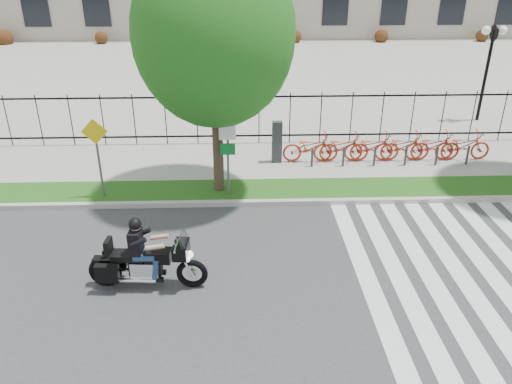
{
  "coord_description": "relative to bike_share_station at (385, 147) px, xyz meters",
  "views": [
    {
      "loc": [
        -0.77,
        -9.4,
        6.94
      ],
      "look_at": [
        -0.33,
        3.0,
        0.97
      ],
      "focal_mm": 35.0,
      "sensor_mm": 36.0,
      "label": 1
    }
  ],
  "objects": [
    {
      "name": "crosswalk_stripes",
      "position": [
        0.38,
        -7.2,
        -0.67
      ],
      "size": [
        5.7,
        8.0,
        0.01
      ],
      "primitive_type": null,
      "color": "silver",
      "rests_on": "ground"
    },
    {
      "name": "street_tree_1",
      "position": [
        -5.88,
        -2.25,
        4.23
      ],
      "size": [
        4.57,
        4.57,
        7.4
      ],
      "color": "#3D2F21",
      "rests_on": "grass_verge"
    },
    {
      "name": "plaza",
      "position": [
        -4.45,
        17.8,
        -0.62
      ],
      "size": [
        80.0,
        34.0,
        0.1
      ],
      "primitive_type": "cube",
      "color": "#A09E96",
      "rests_on": "ground"
    },
    {
      "name": "sidewalk",
      "position": [
        -4.45,
        0.25,
        -0.6
      ],
      "size": [
        60.0,
        3.5,
        0.15
      ],
      "primitive_type": "cube",
      "color": "#A09E96",
      "rests_on": "ground"
    },
    {
      "name": "grass_verge",
      "position": [
        -4.45,
        -2.25,
        -0.6
      ],
      "size": [
        60.0,
        1.5,
        0.15
      ],
      "primitive_type": "cube",
      "color": "#1B5415",
      "rests_on": "ground"
    },
    {
      "name": "sign_pole_regulatory",
      "position": [
        -5.57,
        -2.62,
        1.07
      ],
      "size": [
        0.5,
        0.09,
        2.5
      ],
      "color": "#59595B",
      "rests_on": "grass_verge"
    },
    {
      "name": "curb",
      "position": [
        -4.45,
        -3.1,
        -0.6
      ],
      "size": [
        60.0,
        0.2,
        0.15
      ],
      "primitive_type": "cube",
      "color": "#A9A59F",
      "rests_on": "ground"
    },
    {
      "name": "lamp_post_right",
      "position": [
        5.55,
        4.8,
        2.53
      ],
      "size": [
        1.06,
        0.7,
        4.25
      ],
      "color": "black",
      "rests_on": "ground"
    },
    {
      "name": "ground",
      "position": [
        -4.45,
        -7.2,
        -0.67
      ],
      "size": [
        120.0,
        120.0,
        0.0
      ],
      "primitive_type": "plane",
      "color": "#353537",
      "rests_on": "ground"
    },
    {
      "name": "motorcycle_rider",
      "position": [
        -7.36,
        -7.07,
        0.03
      ],
      "size": [
        2.75,
        0.84,
        2.12
      ],
      "color": "black",
      "rests_on": "ground"
    },
    {
      "name": "sign_pole_warning",
      "position": [
        -9.43,
        -2.62,
        1.07
      ],
      "size": [
        0.78,
        0.09,
        2.49
      ],
      "color": "#59595B",
      "rests_on": "grass_verge"
    },
    {
      "name": "iron_fence",
      "position": [
        -4.45,
        2.0,
        0.48
      ],
      "size": [
        30.0,
        0.06,
        2.0
      ],
      "primitive_type": null,
      "color": "black",
      "rests_on": "sidewalk"
    },
    {
      "name": "bike_share_station",
      "position": [
        0.0,
        0.0,
        0.0
      ],
      "size": [
        7.87,
        0.89,
        1.5
      ],
      "color": "#2D2D33",
      "rests_on": "sidewalk"
    }
  ]
}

